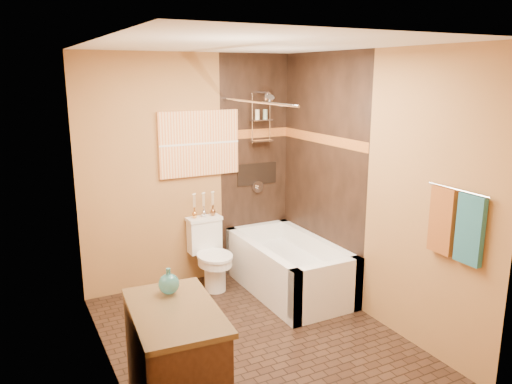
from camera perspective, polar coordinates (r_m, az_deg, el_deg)
floor at (r=4.58m, az=-0.21°, el=-16.50°), size 3.00×3.00×0.00m
wall_left at (r=3.73m, az=-16.88°, el=-3.31°), size 0.02×3.00×2.50m
wall_right at (r=4.76m, az=12.74°, el=0.51°), size 0.02×3.00×2.50m
wall_back at (r=5.45m, az=-7.47°, el=2.36°), size 2.40×0.02×2.50m
wall_front at (r=2.92m, az=13.51°, el=-7.83°), size 2.40×0.02×2.50m
ceiling at (r=3.97m, az=-0.25°, el=16.50°), size 3.00×3.00×0.00m
alcove_tile_back at (r=5.74m, az=-0.14°, el=3.05°), size 0.85×0.01×2.50m
alcove_tile_right at (r=5.33m, az=7.47°, el=2.12°), size 0.01×1.50×2.50m
mosaic_band_back at (r=5.68m, az=-0.10°, el=6.71°), size 0.85×0.01×0.10m
mosaic_band_right at (r=5.27m, az=7.50°, el=6.06°), size 0.01×1.50×0.10m
alcove_niche at (r=5.77m, az=0.11°, el=2.08°), size 0.50×0.01×0.25m
shower_fixtures at (r=5.60m, az=0.61°, el=7.08°), size 0.24×0.33×1.16m
curtain_rod at (r=4.83m, az=-0.08°, el=10.27°), size 0.03×1.55×0.03m
towel_bar at (r=3.96m, az=22.10°, el=0.21°), size 0.02×0.55×0.02m
towel_teal at (r=3.95m, az=23.27°, el=-3.98°), size 0.05×0.22×0.52m
towel_rust at (r=4.11m, az=20.50°, el=-3.07°), size 0.05×0.22×0.52m
sunset_painting at (r=5.41m, az=-6.51°, el=5.53°), size 0.90×0.04×0.70m
vanity_mirror at (r=3.05m, az=-14.65°, el=-1.98°), size 0.01×1.00×0.90m
bathtub at (r=5.43m, az=3.72°, el=-8.97°), size 0.80×1.50×0.55m
toilet at (r=5.47m, az=-5.21°, el=-7.04°), size 0.38×0.56×0.75m
vanity at (r=3.56m, az=-9.18°, el=-18.80°), size 0.62×0.94×0.80m
teal_bottle at (r=3.55m, az=-9.95°, el=-10.01°), size 0.19×0.19×0.23m
bud_vases at (r=5.46m, az=-6.00°, el=-1.39°), size 0.27×0.06×0.27m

